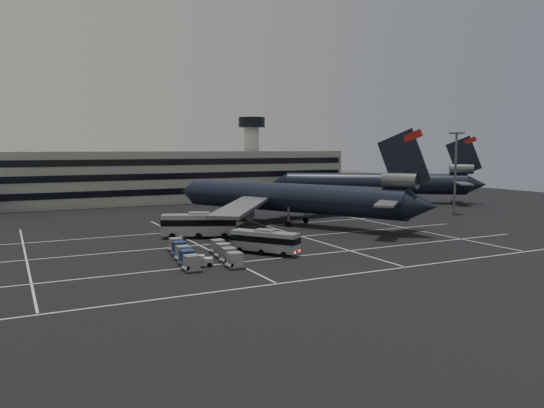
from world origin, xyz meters
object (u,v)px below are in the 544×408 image
Objects in this scene: bus_near at (265,241)px; uld_cluster at (202,253)px; trijet_main at (291,197)px; bus_far at (199,224)px.

bus_near is 9.35m from uld_cluster.
uld_cluster is at bearing -166.52° from trijet_main.
trijet_main is at bearing 42.15° from uld_cluster.
bus_far is at bearing 72.11° from uld_cluster.
bus_far is at bearing 169.84° from trijet_main.
bus_near is 17.38m from bus_far.
bus_near is at bearing -142.69° from bus_far.
trijet_main reaches higher than bus_near.
uld_cluster is (-5.51, -17.05, -1.39)m from bus_far.
trijet_main is 29.84m from bus_near.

